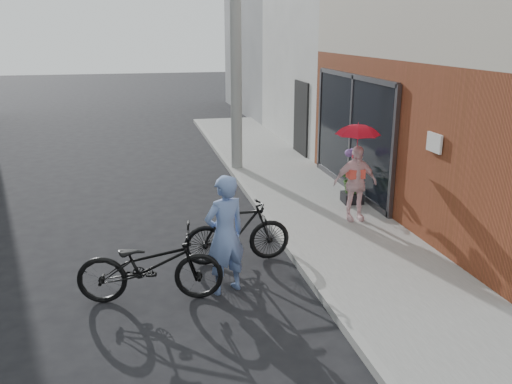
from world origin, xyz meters
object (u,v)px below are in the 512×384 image
object	(u,v)px
utility_pole	(236,30)
kimono_woman	(355,183)
bike_left	(150,265)
planter	(352,198)
bike_right	(238,232)

from	to	relation	value
utility_pole	kimono_woman	distance (m)	5.35
utility_pole	bike_left	distance (m)	7.60
kimono_woman	planter	distance (m)	1.20
bike_right	kimono_woman	bearing A→B (deg)	-65.59
kimono_woman	utility_pole	bearing A→B (deg)	110.07
bike_right	planter	size ratio (longest dim) A/B	4.27
bike_left	planter	distance (m)	5.20
bike_right	kimono_woman	distance (m)	2.70
kimono_woman	planter	bearing A→B (deg)	71.81
kimono_woman	bike_right	bearing A→B (deg)	-151.63
bike_right	utility_pole	bearing A→B (deg)	-11.80
utility_pole	bike_right	bearing A→B (deg)	-100.74
utility_pole	bike_right	world-z (taller)	utility_pole
bike_left	kimono_woman	distance (m)	4.36
planter	utility_pole	bearing A→B (deg)	116.77
utility_pole	bike_left	world-z (taller)	utility_pole
bike_left	bike_right	bearing A→B (deg)	-47.76
bike_right	planter	world-z (taller)	bike_right
bike_left	bike_right	xyz separation A→B (m)	(1.37, 0.97, -0.01)
bike_left	utility_pole	bearing A→B (deg)	-13.45
bike_left	planter	size ratio (longest dim) A/B	4.93
bike_left	kimono_woman	size ratio (longest dim) A/B	1.38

